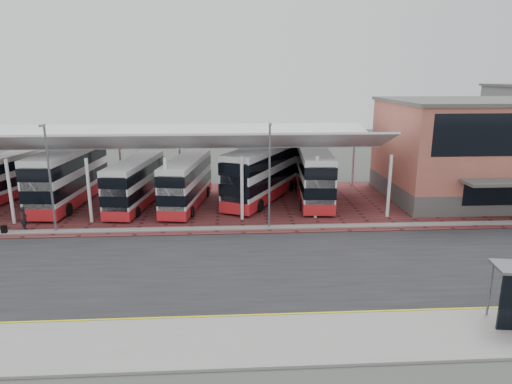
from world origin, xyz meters
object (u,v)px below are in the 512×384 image
(terminal, at_px, (487,150))
(bus_3, at_px, (187,183))
(pedestrian, at_px, (24,218))
(bus_1, at_px, (69,177))
(bus_5, at_px, (314,175))
(bus_4, at_px, (263,173))
(bus_2, at_px, (136,184))

(terminal, bearing_deg, bus_3, -177.48)
(bus_3, bearing_deg, terminal, 11.55)
(pedestrian, bearing_deg, bus_1, -21.18)
(terminal, xyz_separation_m, bus_1, (-38.40, 0.23, -2.12))
(bus_3, relative_size, pedestrian, 5.83)
(bus_5, bearing_deg, bus_1, -175.52)
(bus_3, xyz_separation_m, pedestrian, (-11.66, -5.90, -1.21))
(bus_1, distance_m, pedestrian, 7.59)
(terminal, height_order, pedestrian, terminal)
(bus_3, distance_m, bus_5, 11.64)
(bus_4, bearing_deg, bus_2, -144.17)
(bus_1, xyz_separation_m, bus_3, (10.62, -1.45, -0.36))
(bus_1, relative_size, bus_2, 1.19)
(pedestrian, bearing_deg, bus_2, -63.37)
(bus_2, relative_size, bus_4, 0.86)
(bus_1, relative_size, bus_5, 1.05)
(bus_2, bearing_deg, bus_4, 16.81)
(bus_3, bearing_deg, bus_1, -178.75)
(bus_2, height_order, bus_5, bus_5)
(bus_1, bearing_deg, bus_2, -7.78)
(bus_4, relative_size, bus_5, 1.03)
(bus_1, height_order, bus_2, bus_1)
(bus_1, relative_size, bus_3, 1.16)
(bus_4, distance_m, bus_5, 4.71)
(terminal, bearing_deg, bus_5, 179.76)
(bus_1, bearing_deg, bus_5, 4.36)
(bus_2, distance_m, bus_3, 4.48)
(terminal, height_order, bus_3, terminal)
(terminal, bearing_deg, bus_2, -177.98)
(bus_2, xyz_separation_m, bus_4, (11.36, 1.70, 0.41))
(terminal, bearing_deg, bus_1, 179.66)
(bus_2, bearing_deg, pedestrian, -131.90)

